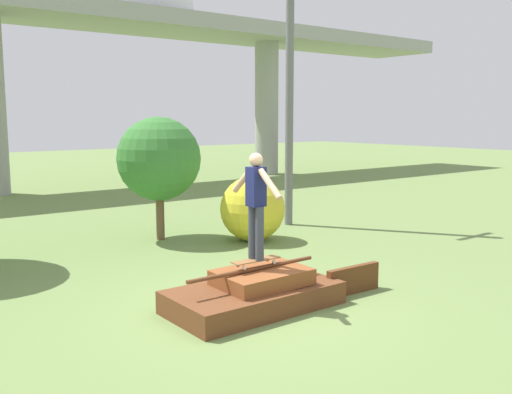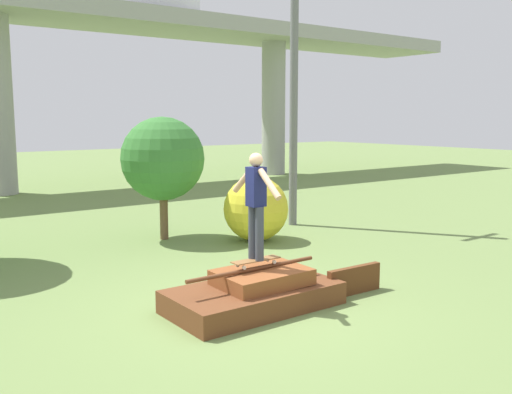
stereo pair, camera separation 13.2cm
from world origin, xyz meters
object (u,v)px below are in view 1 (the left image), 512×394
(tree_behind_right, at_px, (159,159))
(bush_yellow_flowering, at_px, (253,209))
(utility_pole, at_px, (290,48))
(skateboard, at_px, (256,260))
(skater, at_px, (256,199))

(tree_behind_right, xyz_separation_m, bush_yellow_flowering, (1.54, -1.34, -1.07))
(utility_pole, bearing_deg, tree_behind_right, 173.70)
(utility_pole, relative_size, tree_behind_right, 3.12)
(bush_yellow_flowering, bearing_deg, utility_pole, 27.34)
(skateboard, relative_size, utility_pole, 0.09)
(skateboard, bearing_deg, utility_pole, 45.14)
(tree_behind_right, bearing_deg, utility_pole, -6.30)
(skateboard, bearing_deg, tree_behind_right, 77.74)
(skateboard, height_order, utility_pole, utility_pole)
(utility_pole, xyz_separation_m, bush_yellow_flowering, (-1.86, -0.96, -3.62))
(skater, xyz_separation_m, utility_pole, (4.45, 4.47, 2.78))
(skateboard, xyz_separation_m, bush_yellow_flowering, (2.59, 3.51, 0.04))
(skater, bearing_deg, skateboard, 153.43)
(skateboard, xyz_separation_m, utility_pole, (4.45, 4.47, 3.66))
(tree_behind_right, distance_m, bush_yellow_flowering, 2.30)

